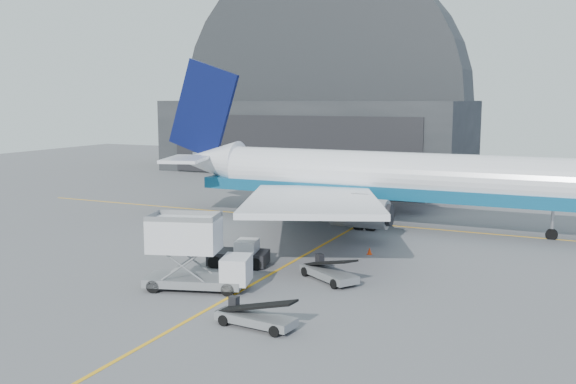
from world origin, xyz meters
The scene contains 9 objects.
ground centered at (0.00, 0.00, 0.00)m, with size 200.00×200.00×0.00m, color #565659.
taxi_lines centered at (0.00, 12.67, 0.01)m, with size 80.00×42.12×0.02m.
hangar centered at (-22.00, 64.95, 9.54)m, with size 50.00×28.30×28.00m.
airliner centered at (1.30, 19.89, 4.71)m, with size 47.94×46.49×16.82m.
catering_truck centered at (-2.94, -6.07, 2.38)m, with size 7.26×4.35×4.69m.
pushback_tug centered at (-3.14, 0.53, 0.76)m, with size 4.80×3.45×2.01m.
belt_loader_a centered at (3.91, -10.60, 0.57)m, with size 4.90×2.09×1.84m.
belt_loader_b centered at (4.30, -0.49, 0.61)m, with size 4.96×4.10×1.98m.
traffic_cone centered at (4.63, 7.84, 0.27)m, with size 0.40×0.40×0.57m.
Camera 1 is at (19.54, -40.42, 12.36)m, focal length 40.00 mm.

